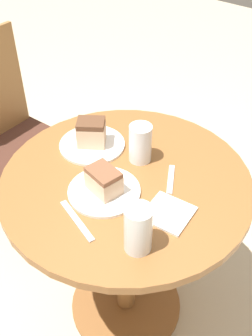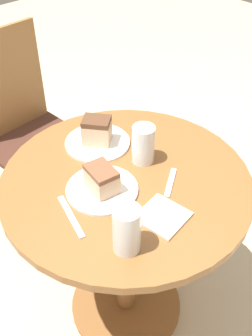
% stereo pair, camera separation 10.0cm
% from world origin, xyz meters
% --- Properties ---
extents(ground_plane, '(8.00, 8.00, 0.00)m').
position_xyz_m(ground_plane, '(0.00, 0.00, 0.00)').
color(ground_plane, beige).
extents(table, '(0.82, 0.82, 0.77)m').
position_xyz_m(table, '(0.00, 0.00, 0.56)').
color(table, brown).
rests_on(table, ground_plane).
extents(chair, '(0.45, 0.44, 0.98)m').
position_xyz_m(chair, '(0.09, 0.79, 0.51)').
color(chair, olive).
rests_on(chair, ground_plane).
extents(plate_near, '(0.23, 0.23, 0.01)m').
position_xyz_m(plate_near, '(-0.10, 0.01, 0.78)').
color(plate_near, white).
rests_on(plate_near, table).
extents(plate_far, '(0.23, 0.23, 0.01)m').
position_xyz_m(plate_far, '(0.05, 0.20, 0.78)').
color(plate_far, white).
rests_on(plate_far, table).
extents(cake_slice_near, '(0.09, 0.11, 0.08)m').
position_xyz_m(cake_slice_near, '(-0.10, 0.01, 0.82)').
color(cake_slice_near, beige).
rests_on(cake_slice_near, plate_near).
extents(cake_slice_far, '(0.12, 0.12, 0.10)m').
position_xyz_m(cake_slice_far, '(0.05, 0.20, 0.83)').
color(cake_slice_far, beige).
rests_on(cake_slice_far, plate_far).
extents(glass_lemonade, '(0.08, 0.08, 0.13)m').
position_xyz_m(glass_lemonade, '(0.10, 0.02, 0.83)').
color(glass_lemonade, beige).
rests_on(glass_lemonade, table).
extents(glass_water, '(0.08, 0.08, 0.15)m').
position_xyz_m(glass_water, '(-0.19, -0.20, 0.84)').
color(glass_water, silver).
rests_on(glass_water, table).
extents(napkin_stack, '(0.15, 0.15, 0.01)m').
position_xyz_m(napkin_stack, '(-0.04, -0.20, 0.78)').
color(napkin_stack, silver).
rests_on(napkin_stack, table).
extents(fork, '(0.07, 0.18, 0.00)m').
position_xyz_m(fork, '(-0.24, -0.01, 0.78)').
color(fork, silver).
rests_on(fork, table).
extents(spoon, '(0.13, 0.09, 0.00)m').
position_xyz_m(spoon, '(0.08, -0.12, 0.78)').
color(spoon, silver).
rests_on(spoon, table).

